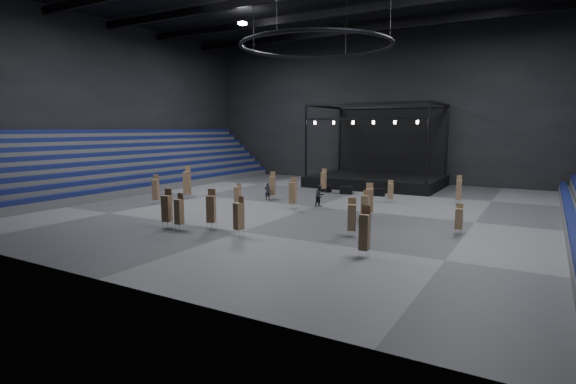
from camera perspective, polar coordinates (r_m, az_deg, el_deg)
The scene contains 29 objects.
floor at distance 37.58m, azimuth 3.42°, elevation -1.89°, with size 50.00×50.00×0.00m, color #525254.
wall_back at distance 56.64m, azimuth 13.22°, elevation 10.41°, with size 50.00×0.20×18.00m, color black.
wall_front at distance 20.64m, azimuth -24.39°, elevation 14.31°, with size 50.00×0.20×18.00m, color black.
wall_left at distance 53.17m, azimuth -21.77°, elevation 10.22°, with size 0.20×42.00×18.00m, color black.
bleachers_left at distance 51.74m, azimuth -19.93°, elevation 2.31°, with size 7.20×40.00×6.40m.
stage at distance 52.29m, azimuth 11.43°, elevation 2.39°, with size 14.00×10.00×9.20m.
truss_ring at distance 37.57m, azimuth 3.59°, elevation 18.03°, with size 12.30×12.30×5.15m.
flight_case_left at distance 46.40m, azimuth 4.88°, elevation 0.43°, with size 1.02×0.51×0.68m, color black.
flight_case_mid at distance 45.09m, azimuth 7.39°, elevation 0.24°, with size 1.19×0.59×0.79m, color black.
flight_case_right at distance 44.37m, azimuth 11.49°, elevation -0.02°, with size 1.11×0.55×0.74m, color black.
chair_stack_0 at distance 27.31m, azimuth 8.11°, elevation -3.12°, with size 0.64×0.64×2.37m.
chair_stack_1 at distance 29.78m, azimuth -13.66°, elevation -2.36°, with size 0.48×0.48×2.37m.
chair_stack_2 at distance 36.55m, azimuth 0.63°, elevation -0.05°, with size 0.56×0.56×2.58m.
chair_stack_3 at distance 41.49m, azimuth -2.00°, elevation 0.88°, with size 0.59×0.59×2.54m.
chair_stack_4 at distance 41.50m, azimuth 20.87°, elevation 0.31°, with size 0.52×0.52×2.49m.
chair_stack_5 at distance 37.96m, azimuth -6.39°, elevation -0.23°, with size 0.47×0.47×1.95m.
chair_stack_6 at distance 27.41m, azimuth -6.26°, elevation -2.97°, with size 0.63×0.63×2.44m.
chair_stack_7 at distance 29.62m, azimuth -9.73°, elevation -2.04°, with size 0.70×0.70×2.61m.
chair_stack_8 at distance 30.49m, azimuth -15.11°, elevation -1.93°, with size 0.62×0.62×2.59m.
chair_stack_9 at distance 40.56m, azimuth 12.89°, elevation 0.18°, with size 0.60×0.60×1.99m.
chair_stack_10 at distance 33.41m, azimuth 10.31°, elevation -0.95°, with size 0.69×0.69×2.55m.
chair_stack_11 at distance 23.08m, azimuth 9.70°, elevation -4.93°, with size 0.49×0.49×2.68m.
chair_stack_12 at distance 42.51m, azimuth -12.70°, elevation 1.21°, with size 0.64×0.64×3.08m.
chair_stack_13 at distance 45.84m, azimuth 4.55°, elevation 1.51°, with size 0.58×0.58×2.44m.
chair_stack_14 at distance 40.36m, azimuth -16.45°, elevation 0.36°, with size 0.62×0.62×2.56m.
chair_stack_15 at distance 29.59m, azimuth 20.88°, elevation -3.13°, with size 0.46×0.46×1.92m.
chair_stack_16 at distance 31.57m, azimuth 9.81°, elevation -1.71°, with size 0.51×0.51×2.26m.
man_center at distance 41.10m, azimuth -2.60°, elevation 0.08°, with size 0.57×0.37×1.57m, color black.
crew_member at distance 37.55m, azimuth 4.05°, elevation -0.49°, with size 0.89×0.69×1.83m, color black.
Camera 1 is at (16.53, -33.11, 6.52)m, focal length 28.00 mm.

